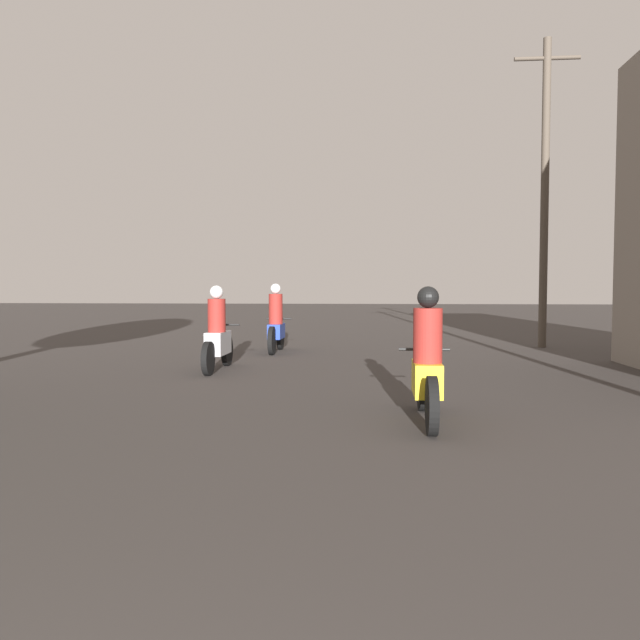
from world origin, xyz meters
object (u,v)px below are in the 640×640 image
Objects in this scene: motorcycle_blue at (276,325)px; utility_pole_far at (545,188)px; motorcycle_yellow at (427,367)px; motorcycle_silver at (218,337)px.

motorcycle_blue is 7.58m from utility_pole_far.
motorcycle_yellow is at bearing -111.53° from utility_pole_far.
utility_pole_far is at bearing 31.76° from motorcycle_silver.
utility_pole_far is (6.54, 1.82, 3.38)m from motorcycle_blue.
motorcycle_yellow is 10.50m from utility_pole_far.
utility_pole_far reaches higher than motorcycle_silver.
motorcycle_blue is at bearing 76.53° from motorcycle_silver.
utility_pole_far reaches higher than motorcycle_yellow.
motorcycle_silver is 1.02× the size of motorcycle_blue.
motorcycle_silver is 0.25× the size of utility_pole_far.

